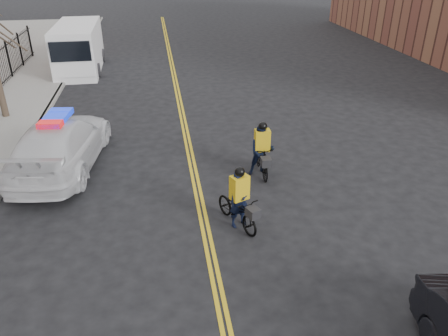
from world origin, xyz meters
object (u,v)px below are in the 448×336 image
cyclist_near (239,206)px  cyclist_far (262,154)px  cargo_van (78,49)px  police_cruiser (61,144)px

cyclist_near → cyclist_far: cyclist_far is taller
cyclist_far → cargo_van: bearing=119.3°
police_cruiser → cargo_van: (-1.07, 12.87, 0.44)m
cyclist_near → cyclist_far: 3.05m
cyclist_near → cargo_van: bearing=86.7°
police_cruiser → cargo_van: bearing=-78.1°
police_cruiser → cyclist_far: 6.75m
cargo_van → cyclist_far: bearing=-63.3°
cyclist_near → cyclist_far: bearing=41.9°
police_cruiser → cyclist_far: police_cruiser is taller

